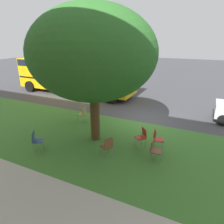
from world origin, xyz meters
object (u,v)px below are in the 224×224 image
Objects in this scene: chair_1 at (107,146)px; chair_4 at (83,113)px; chair_3 at (142,136)px; chair_5 at (155,149)px; chair_0 at (157,138)px; school_bus at (74,73)px; street_tree at (93,54)px; chair_2 at (36,139)px.

chair_1 and chair_4 have the same top height.
chair_3 and chair_5 have the same top height.
chair_0 is 0.66m from chair_3.
chair_1 is 10.49m from school_bus.
chair_5 is (-0.78, 0.85, 0.00)m from chair_3.
street_tree reaches higher than chair_0.
chair_2 is (1.74, 2.01, -3.41)m from street_tree.
chair_3 is at bearing -47.40° from chair_5.
chair_0 is at bearing 165.93° from chair_4.
chair_4 is (4.56, -1.14, 0.00)m from chair_0.
chair_4 is at bearing 128.99° from school_bus.
chair_0 is (-2.86, -0.33, -3.41)m from street_tree.
school_bus is (4.08, -5.04, 1.24)m from chair_4.
street_tree is at bearing 6.58° from chair_0.
school_bus reaches higher than chair_3.
chair_2 is at bearing 15.47° from chair_1.
chair_2 is (2.97, 0.82, 0.00)m from chair_1.
chair_3 is 1.15m from chair_5.
street_tree reaches higher than school_bus.
chair_1 is 1.00× the size of chair_4.
chair_2 is at bearing 29.61° from chair_3.
school_bus is (7.99, -6.28, 1.24)m from chair_3.
school_bus is at bearing -48.43° from street_tree.
chair_1 is (-1.23, 1.19, -3.41)m from street_tree.
school_bus is at bearing -39.10° from chair_5.
school_bus is (4.04, -8.53, 1.24)m from chair_2.
school_bus is (7.00, -7.70, 1.24)m from chair_1.
chair_0 is at bearing -171.58° from chair_3.
chair_0 and chair_3 have the same top height.
street_tree reaches higher than chair_2.
chair_3 is at bearing -124.66° from chair_1.
chair_2 and chair_5 have the same top height.
street_tree is 4.08m from chair_4.
chair_0 and chair_1 have the same top height.
street_tree is 4.32m from chair_2.
chair_1 and chair_3 have the same top height.
chair_0 is 1.00× the size of chair_1.
chair_1 is at bearing 132.28° from school_bus.
street_tree is 6.72× the size of chair_1.
chair_1 is 1.00× the size of chair_5.
chair_0 and chair_5 have the same top height.
chair_4 is (1.70, -1.47, -3.41)m from street_tree.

